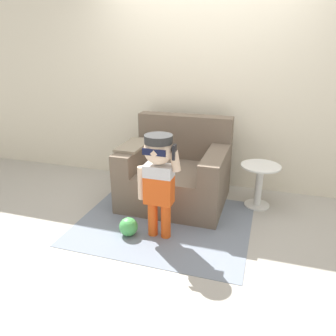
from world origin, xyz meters
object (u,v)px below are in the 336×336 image
side_table (259,182)px  toy_ball (128,227)px  person_child (158,171)px  armchair (176,174)px

side_table → toy_ball: size_ratio=2.75×
side_table → toy_ball: bearing=-138.8°
person_child → toy_ball: bearing=-164.8°
armchair → person_child: person_child is taller
armchair → side_table: (0.92, 0.13, -0.03)m
armchair → person_child: 0.86m
toy_ball → armchair: bearing=75.8°
toy_ball → side_table: bearing=41.2°
toy_ball → person_child: bearing=15.2°
person_child → toy_ball: (-0.28, -0.08, -0.57)m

